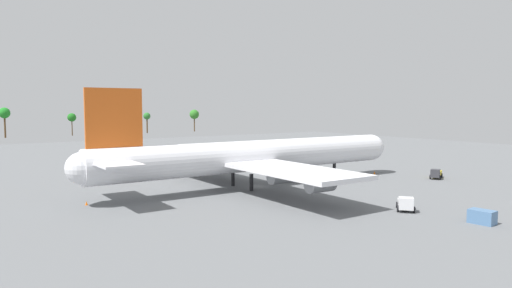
% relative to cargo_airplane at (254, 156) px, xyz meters
% --- Properties ---
extents(ground_plane, '(278.12, 278.12, 0.00)m').
position_rel_cargo_airplane_xyz_m(ground_plane, '(0.52, 0.00, -5.88)').
color(ground_plane, slate).
extents(cargo_airplane, '(69.53, 55.84, 18.21)m').
position_rel_cargo_airplane_xyz_m(cargo_airplane, '(0.00, 0.00, 0.00)').
color(cargo_airplane, silver).
rests_on(cargo_airplane, ground_plane).
extents(fuel_truck, '(2.40, 5.32, 2.01)m').
position_rel_cargo_airplane_xyz_m(fuel_truck, '(-6.13, 26.94, -4.76)').
color(fuel_truck, '#2D5193').
rests_on(fuel_truck, ground_plane).
extents(cargo_loader, '(5.45, 4.08, 2.13)m').
position_rel_cargo_airplane_xyz_m(cargo_loader, '(37.82, -13.46, -4.80)').
color(cargo_loader, '#333338').
rests_on(cargo_loader, ground_plane).
extents(maintenance_van, '(4.81, 4.56, 2.19)m').
position_rel_cargo_airplane_xyz_m(maintenance_van, '(7.05, -29.47, -4.80)').
color(maintenance_van, silver).
rests_on(maintenance_van, ground_plane).
extents(cargo_container_fore, '(2.29, 3.36, 1.82)m').
position_rel_cargo_airplane_xyz_m(cargo_container_fore, '(9.04, -40.03, -4.96)').
color(cargo_container_fore, '#4C729E').
rests_on(cargo_container_fore, ground_plane).
extents(safety_cone_nose, '(0.49, 0.49, 0.70)m').
position_rel_cargo_airplane_xyz_m(safety_cone_nose, '(31.80, -1.83, -5.53)').
color(safety_cone_nose, orange).
rests_on(safety_cone_nose, ground_plane).
extents(safety_cone_tail, '(0.43, 0.43, 0.61)m').
position_rel_cargo_airplane_xyz_m(safety_cone_tail, '(-30.77, 1.04, -5.57)').
color(safety_cone_tail, orange).
rests_on(safety_cone_tail, ground_plane).
extents(tree_line_backdrop, '(107.95, 7.20, 16.35)m').
position_rel_cargo_airplane_xyz_m(tree_line_backdrop, '(27.26, 182.55, 5.45)').
color(tree_line_backdrop, '#51381E').
rests_on(tree_line_backdrop, ground_plane).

